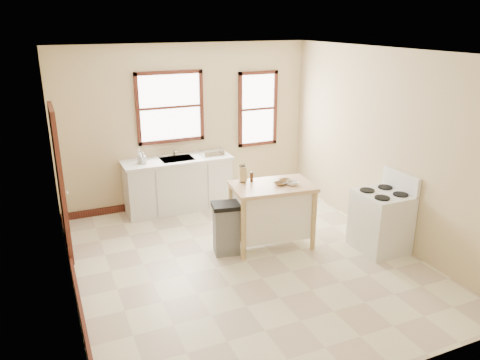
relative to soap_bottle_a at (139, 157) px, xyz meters
name	(u,v)px	position (x,y,z in m)	size (l,w,h in m)	color
floor	(246,261)	(0.93, -2.20, -1.03)	(5.00, 5.00, 0.00)	beige
ceiling	(247,52)	(0.93, -2.20, 1.77)	(5.00, 5.00, 0.00)	white
wall_back	(188,126)	(0.93, 0.30, 0.37)	(4.50, 0.04, 2.80)	tan
wall_left	(61,189)	(-1.32, -2.20, 0.37)	(0.04, 5.00, 2.80)	tan
wall_right	(386,146)	(3.18, -2.20, 0.37)	(0.04, 5.00, 2.80)	tan
window_main	(170,107)	(0.63, 0.28, 0.72)	(1.17, 0.06, 1.22)	#36160E
window_side	(258,109)	(2.28, 0.28, 0.57)	(0.77, 0.06, 1.37)	#36160E
door_left	(61,182)	(-1.28, -0.90, 0.02)	(0.06, 0.90, 2.10)	#36160E
baseboard_back	(191,198)	(0.93, 0.27, -0.97)	(4.50, 0.04, 0.12)	#36160E
baseboard_left	(78,293)	(-1.29, -2.20, -0.97)	(0.04, 5.00, 0.12)	#36160E
sink_counter	(178,184)	(0.63, 0.00, -0.57)	(1.86, 0.62, 0.92)	silver
faucet	(174,150)	(0.63, 0.18, 0.00)	(0.03, 0.03, 0.22)	silver
soap_bottle_a	(139,157)	(0.00, 0.00, 0.00)	(0.09, 0.09, 0.22)	#B2B2B2
soap_bottle_b	(143,158)	(0.05, -0.06, -0.02)	(0.09, 0.09, 0.19)	#B2B2B2
dish_rack	(212,152)	(1.25, -0.04, -0.06)	(0.40, 0.30, 0.10)	silver
kitchen_island	(272,215)	(1.49, -1.87, -0.56)	(1.15, 0.73, 0.94)	tan
knife_block	(243,175)	(1.15, -1.58, 0.01)	(0.10, 0.10, 0.20)	#D9B172
pepper_grinder	(252,177)	(1.27, -1.64, -0.02)	(0.04, 0.04, 0.15)	#401F11
bowl_a	(280,184)	(1.58, -1.92, -0.07)	(0.16, 0.16, 0.04)	brown
bowl_b	(285,181)	(1.70, -1.86, -0.07)	(0.17, 0.17, 0.04)	brown
bowl_c	(292,183)	(1.74, -1.99, -0.07)	(0.17, 0.17, 0.05)	white
trash_bin	(226,228)	(0.79, -1.84, -0.66)	(0.38, 0.32, 0.75)	slate
gas_stove	(382,213)	(2.86, -2.61, -0.47)	(0.70, 0.70, 1.13)	silver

